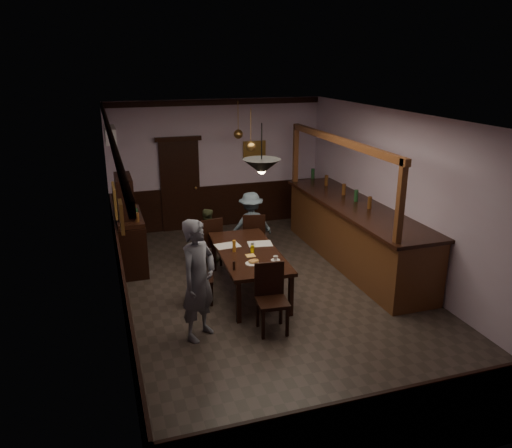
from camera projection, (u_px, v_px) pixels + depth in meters
name	position (u px, v px, depth m)	size (l,w,h in m)	color
room	(275.00, 212.00, 8.06)	(5.01, 8.01, 3.01)	#2D2621
dining_table	(248.00, 254.00, 8.51)	(1.10, 2.24, 0.75)	black
chair_far_left	(210.00, 240.00, 9.61)	(0.48, 0.48, 0.99)	black
chair_far_right	(254.00, 235.00, 9.82)	(0.53, 0.53, 1.00)	black
chair_near	(271.00, 294.00, 7.34)	(0.48, 0.48, 1.03)	black
chair_side	(197.00, 275.00, 8.17)	(0.47, 0.47, 0.90)	black
person_standing	(198.00, 280.00, 7.04)	(0.65, 0.43, 1.79)	slate
person_seated_left	(207.00, 235.00, 9.86)	(0.53, 0.41, 1.08)	#3E4529
person_seated_right	(251.00, 225.00, 10.04)	(0.87, 0.50, 1.35)	slate
newspaper_left	(227.00, 246.00, 8.72)	(0.42, 0.30, 0.01)	silver
newspaper_right	(260.00, 244.00, 8.80)	(0.42, 0.30, 0.01)	silver
napkin	(250.00, 255.00, 8.29)	(0.15, 0.15, 0.00)	#E7AC55
saucer	(275.00, 260.00, 8.09)	(0.15, 0.15, 0.01)	white
coffee_cup	(276.00, 258.00, 8.05)	(0.08, 0.08, 0.07)	white
pastry_plate	(252.00, 264.00, 7.95)	(0.22, 0.22, 0.01)	white
pastry_ring_a	(252.00, 261.00, 7.96)	(0.13, 0.13, 0.04)	#C68C47
pastry_ring_b	(255.00, 261.00, 7.99)	(0.13, 0.13, 0.04)	#C68C47
soda_can	(252.00, 249.00, 8.40)	(0.07, 0.07, 0.12)	yellow
beer_glass	(234.00, 246.00, 8.44)	(0.06, 0.06, 0.20)	#BF721E
water_glass	(252.00, 246.00, 8.48)	(0.06, 0.06, 0.15)	silver
pepper_mill	(234.00, 265.00, 7.72)	(0.04, 0.04, 0.14)	black
sideboard	(130.00, 232.00, 9.49)	(0.49, 1.37, 1.81)	black
bar_counter	(354.00, 232.00, 9.76)	(1.04, 4.46, 2.50)	#532D16
door_back	(180.00, 186.00, 11.51)	(0.90, 0.06, 2.10)	black
ac_unit	(110.00, 135.00, 9.69)	(0.20, 0.85, 0.30)	white
picture_left_small	(121.00, 217.00, 5.69)	(0.04, 0.28, 0.36)	olive
picture_left_large	(115.00, 200.00, 8.00)	(0.04, 0.62, 0.48)	olive
picture_back	(254.00, 150.00, 11.80)	(0.55, 0.04, 0.42)	olive
pendant_iron	(262.00, 167.00, 7.24)	(0.56, 0.56, 0.74)	black
pendant_brass_mid	(251.00, 146.00, 9.33)	(0.20, 0.20, 0.81)	#BF8C3F
pendant_brass_far	(238.00, 134.00, 10.80)	(0.20, 0.20, 0.81)	#BF8C3F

